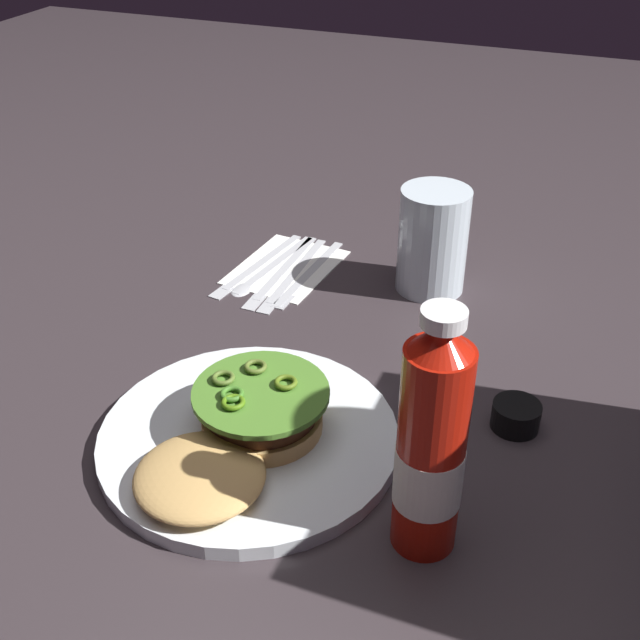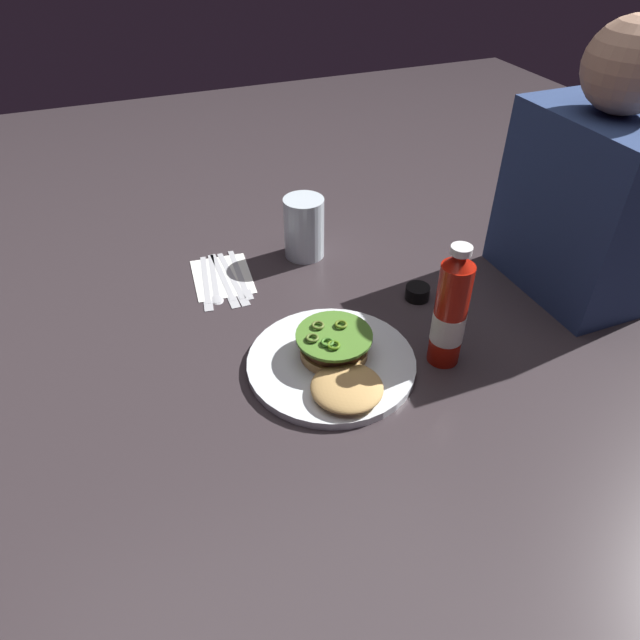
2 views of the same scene
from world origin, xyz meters
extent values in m
plane|color=#362D31|center=(0.00, 0.00, 0.00)|extent=(3.00, 3.00, 0.00)
cylinder|color=white|center=(0.15, -0.01, 0.01)|extent=(0.30, 0.30, 0.02)
cylinder|color=tan|center=(0.14, 0.00, 0.02)|extent=(0.12, 0.12, 0.02)
cylinder|color=#512D19|center=(0.14, 0.00, 0.04)|extent=(0.11, 0.11, 0.02)
cylinder|color=red|center=(0.14, 0.00, 0.05)|extent=(0.10, 0.10, 0.01)
cylinder|color=#4B7D29|center=(0.14, 0.00, 0.06)|extent=(0.13, 0.13, 0.01)
torus|color=#566A28|center=(0.11, -0.02, 0.07)|extent=(0.02, 0.02, 0.01)
torus|color=#526E19|center=(0.12, 0.02, 0.07)|extent=(0.02, 0.02, 0.01)
torus|color=#417C26|center=(0.16, -0.02, 0.07)|extent=(0.02, 0.02, 0.01)
torus|color=#4B7914|center=(0.17, -0.01, 0.07)|extent=(0.02, 0.02, 0.01)
torus|color=#526C29|center=(0.14, -0.04, 0.07)|extent=(0.02, 0.02, 0.01)
ellipsoid|color=tan|center=(0.23, -0.02, 0.03)|extent=(0.12, 0.12, 0.03)
cylinder|color=#A81509|center=(0.20, 0.18, 0.10)|extent=(0.06, 0.06, 0.20)
cone|color=#A81509|center=(0.20, 0.18, 0.21)|extent=(0.05, 0.05, 0.02)
cylinder|color=white|center=(0.20, 0.18, 0.23)|extent=(0.03, 0.03, 0.01)
cylinder|color=white|center=(0.20, 0.18, 0.08)|extent=(0.06, 0.06, 0.06)
cylinder|color=silver|center=(-0.22, 0.08, 0.07)|extent=(0.09, 0.09, 0.14)
cylinder|color=black|center=(0.02, 0.23, 0.01)|extent=(0.05, 0.05, 0.03)
cube|color=white|center=(-0.20, -0.12, 0.00)|extent=(0.17, 0.14, 0.00)
cube|color=silver|center=(-0.20, -0.16, 0.00)|extent=(0.18, 0.04, 0.00)
cube|color=silver|center=(-0.13, -0.17, 0.00)|extent=(0.08, 0.03, 0.00)
cube|color=silver|center=(-0.20, -0.14, 0.00)|extent=(0.19, 0.04, 0.00)
ellipsoid|color=silver|center=(-0.12, -0.15, 0.00)|extent=(0.04, 0.03, 0.00)
cube|color=silver|center=(-0.20, -0.12, 0.00)|extent=(0.19, 0.01, 0.00)
cube|color=silver|center=(-0.12, -0.12, 0.00)|extent=(0.08, 0.02, 0.00)
cube|color=silver|center=(-0.20, -0.10, 0.00)|extent=(0.19, 0.01, 0.00)
cube|color=silver|center=(-0.12, -0.10, 0.00)|extent=(0.08, 0.02, 0.00)
cube|color=silver|center=(-0.20, -0.08, 0.00)|extent=(0.19, 0.03, 0.00)
cube|color=silver|center=(-0.11, -0.09, 0.00)|extent=(0.04, 0.02, 0.00)
cube|color=navy|center=(0.09, 0.55, 0.18)|extent=(0.31, 0.19, 0.36)
sphere|color=tan|center=(0.09, 0.55, 0.44)|extent=(0.16, 0.16, 0.16)
camera|label=1|loc=(0.69, 0.28, 0.54)|focal=45.13mm
camera|label=2|loc=(0.83, -0.30, 0.69)|focal=32.18mm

